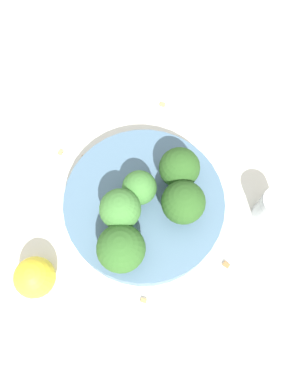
# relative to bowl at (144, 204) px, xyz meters

# --- Properties ---
(ground_plane) EXTENTS (3.00, 3.00, 0.00)m
(ground_plane) POSITION_rel_bowl_xyz_m (0.00, 0.00, -0.02)
(ground_plane) COLOR silver
(bowl) EXTENTS (0.22, 0.22, 0.03)m
(bowl) POSITION_rel_bowl_xyz_m (0.00, 0.00, 0.00)
(bowl) COLOR slate
(bowl) RESTS_ON ground_plane
(broccoli_floret_0) EXTENTS (0.05, 0.05, 0.07)m
(broccoli_floret_0) POSITION_rel_bowl_xyz_m (-0.00, 0.04, 0.06)
(broccoli_floret_0) COLOR #84AD66
(broccoli_floret_0) RESTS_ON bowl
(broccoli_floret_1) EXTENTS (0.04, 0.04, 0.05)m
(broccoli_floret_1) POSITION_rel_bowl_xyz_m (0.01, 0.00, 0.05)
(broccoli_floret_1) COLOR #7A9E5B
(broccoli_floret_1) RESTS_ON bowl
(broccoli_floret_2) EXTENTS (0.05, 0.05, 0.06)m
(broccoli_floret_2) POSITION_rel_bowl_xyz_m (-0.04, -0.03, 0.05)
(broccoli_floret_2) COLOR #84AD66
(broccoli_floret_2) RESTS_ON bowl
(broccoli_floret_3) EXTENTS (0.05, 0.05, 0.06)m
(broccoli_floret_3) POSITION_rel_bowl_xyz_m (-0.01, -0.06, 0.05)
(broccoli_floret_3) COLOR #8EB770
(broccoli_floret_3) RESTS_ON bowl
(broccoli_floret_4) EXTENTS (0.06, 0.06, 0.06)m
(broccoli_floret_4) POSITION_rel_bowl_xyz_m (-0.04, 0.07, 0.05)
(broccoli_floret_4) COLOR #7A9E5B
(broccoli_floret_4) RESTS_ON bowl
(pepper_shaker) EXTENTS (0.04, 0.04, 0.06)m
(pepper_shaker) POSITION_rel_bowl_xyz_m (-0.12, -0.12, 0.01)
(pepper_shaker) COLOR #B2B7BC
(pepper_shaker) RESTS_ON ground_plane
(lemon_wedge) EXTENTS (0.05, 0.05, 0.05)m
(lemon_wedge) POSITION_rel_bowl_xyz_m (0.01, 0.17, 0.01)
(lemon_wedge) COLOR yellow
(lemon_wedge) RESTS_ON ground_plane
(almond_crumb_0) EXTENTS (0.01, 0.01, 0.01)m
(almond_crumb_0) POSITION_rel_bowl_xyz_m (0.11, -0.13, -0.01)
(almond_crumb_0) COLOR tan
(almond_crumb_0) RESTS_ON ground_plane
(almond_crumb_1) EXTENTS (0.01, 0.01, 0.01)m
(almond_crumb_1) POSITION_rel_bowl_xyz_m (-0.13, -0.03, -0.01)
(almond_crumb_1) COLOR olive
(almond_crumb_1) RESTS_ON ground_plane
(almond_crumb_2) EXTENTS (0.01, 0.01, 0.01)m
(almond_crumb_2) POSITION_rel_bowl_xyz_m (-0.09, 0.08, -0.01)
(almond_crumb_2) COLOR #AD7F4C
(almond_crumb_2) RESTS_ON ground_plane
(almond_crumb_3) EXTENTS (0.01, 0.01, 0.01)m
(almond_crumb_3) POSITION_rel_bowl_xyz_m (0.15, 0.04, -0.01)
(almond_crumb_3) COLOR tan
(almond_crumb_3) RESTS_ON ground_plane
(almond_crumb_4) EXTENTS (0.01, 0.01, 0.01)m
(almond_crumb_4) POSITION_rel_bowl_xyz_m (0.12, 0.01, -0.01)
(almond_crumb_4) COLOR olive
(almond_crumb_4) RESTS_ON ground_plane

